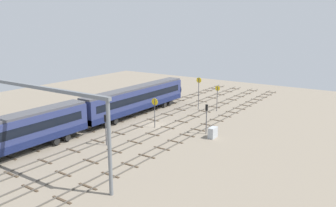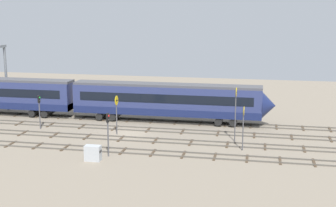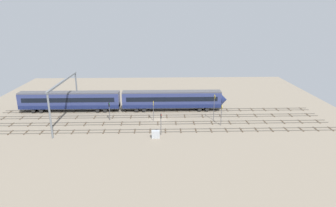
% 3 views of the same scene
% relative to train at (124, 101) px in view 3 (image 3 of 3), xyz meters
% --- Properties ---
extents(ground_plane, '(91.19, 91.19, 0.00)m').
position_rel_train_xyz_m(ground_plane, '(8.39, -6.57, -2.66)').
color(ground_plane, gray).
extents(track_near_foreground, '(75.19, 2.40, 0.16)m').
position_rel_train_xyz_m(track_near_foreground, '(8.39, -13.15, -2.59)').
color(track_near_foreground, '#59544C').
rests_on(track_near_foreground, ground).
extents(track_second_near, '(75.19, 2.40, 0.16)m').
position_rel_train_xyz_m(track_second_near, '(8.39, -8.76, -2.59)').
color(track_second_near, '#59544C').
rests_on(track_second_near, ground).
extents(track_middle, '(75.19, 2.40, 0.16)m').
position_rel_train_xyz_m(track_middle, '(8.39, -4.38, -2.59)').
color(track_middle, '#59544C').
rests_on(track_middle, ground).
extents(track_with_train, '(75.19, 2.40, 0.16)m').
position_rel_train_xyz_m(track_with_train, '(8.39, 0.00, -2.59)').
color(track_with_train, '#59544C').
rests_on(track_with_train, ground).
extents(train, '(50.40, 3.24, 4.80)m').
position_rel_train_xyz_m(train, '(0.00, 0.00, 0.00)').
color(train, navy).
rests_on(train, ground).
extents(overhead_gantry, '(0.40, 19.38, 9.31)m').
position_rel_train_xyz_m(overhead_gantry, '(-11.85, -6.75, 4.33)').
color(overhead_gantry, slate).
rests_on(overhead_gantry, ground).
extents(speed_sign_near_foreground, '(0.14, 0.89, 4.60)m').
position_rel_train_xyz_m(speed_sign_near_foreground, '(21.93, -10.37, 0.34)').
color(speed_sign_near_foreground, '#4C4C51').
rests_on(speed_sign_near_foreground, ground).
extents(speed_sign_mid_trackside, '(0.14, 1.10, 4.57)m').
position_rel_train_xyz_m(speed_sign_mid_trackside, '(7.43, -7.03, 0.45)').
color(speed_sign_mid_trackside, '#4C4C51').
rests_on(speed_sign_mid_trackside, ground).
extents(speed_sign_far_trackside, '(0.14, 0.98, 5.97)m').
position_rel_train_xyz_m(speed_sign_far_trackside, '(20.94, -7.08, 1.22)').
color(speed_sign_far_trackside, '#4C4C51').
rests_on(speed_sign_far_trackside, ground).
extents(signal_light_trackside_approach, '(0.31, 0.32, 4.12)m').
position_rel_train_xyz_m(signal_light_trackside_approach, '(-2.42, -6.42, 0.06)').
color(signal_light_trackside_approach, '#4C4C51').
rests_on(signal_light_trackside_approach, ground).
extents(signal_light_trackside_departure, '(0.31, 0.32, 4.36)m').
position_rel_train_xyz_m(signal_light_trackside_departure, '(9.05, -14.99, 0.21)').
color(signal_light_trackside_departure, '#4C4C51').
rests_on(signal_light_trackside_departure, ground).
extents(relay_cabinet, '(1.55, 0.83, 1.51)m').
position_rel_train_xyz_m(relay_cabinet, '(8.01, -16.55, -1.90)').
color(relay_cabinet, '#B2B7BC').
rests_on(relay_cabinet, ground).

